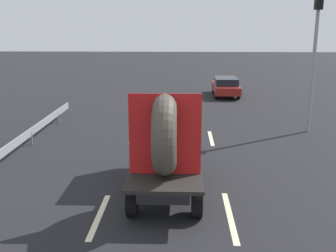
% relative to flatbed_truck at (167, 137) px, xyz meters
% --- Properties ---
extents(ground_plane, '(120.00, 120.00, 0.00)m').
position_rel_flatbed_truck_xyz_m(ground_plane, '(-0.18, 0.14, -1.59)').
color(ground_plane, black).
extents(flatbed_truck, '(2.02, 4.90, 3.21)m').
position_rel_flatbed_truck_xyz_m(flatbed_truck, '(0.00, 0.00, 0.00)').
color(flatbed_truck, black).
rests_on(flatbed_truck, ground_plane).
extents(distant_sedan, '(1.68, 3.92, 1.28)m').
position_rel_flatbed_truck_xyz_m(distant_sedan, '(3.46, 16.26, -0.90)').
color(distant_sedan, black).
rests_on(distant_sedan, ground_plane).
extents(traffic_light, '(0.42, 0.36, 6.41)m').
position_rel_flatbed_truck_xyz_m(traffic_light, '(6.35, 6.74, 2.55)').
color(traffic_light, gray).
rests_on(traffic_light, ground_plane).
extents(guardrail, '(0.10, 15.03, 0.71)m').
position_rel_flatbed_truck_xyz_m(guardrail, '(-5.84, 2.31, -1.06)').
color(guardrail, gray).
rests_on(guardrail, ground_plane).
extents(lane_dash_left_near, '(0.16, 2.63, 0.01)m').
position_rel_flatbed_truck_xyz_m(lane_dash_left_near, '(-1.73, -2.15, -1.58)').
color(lane_dash_left_near, beige).
rests_on(lane_dash_left_near, ground_plane).
extents(lane_dash_left_far, '(0.16, 2.16, 0.01)m').
position_rel_flatbed_truck_xyz_m(lane_dash_left_far, '(-1.73, 5.59, -1.58)').
color(lane_dash_left_far, beige).
rests_on(lane_dash_left_far, ground_plane).
extents(lane_dash_right_near, '(0.16, 2.96, 0.01)m').
position_rel_flatbed_truck_xyz_m(lane_dash_right_near, '(1.73, -2.03, -1.58)').
color(lane_dash_right_near, beige).
rests_on(lane_dash_right_near, ground_plane).
extents(lane_dash_right_far, '(0.16, 2.33, 0.01)m').
position_rel_flatbed_truck_xyz_m(lane_dash_right_far, '(1.73, 5.43, -1.58)').
color(lane_dash_right_far, beige).
rests_on(lane_dash_right_far, ground_plane).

